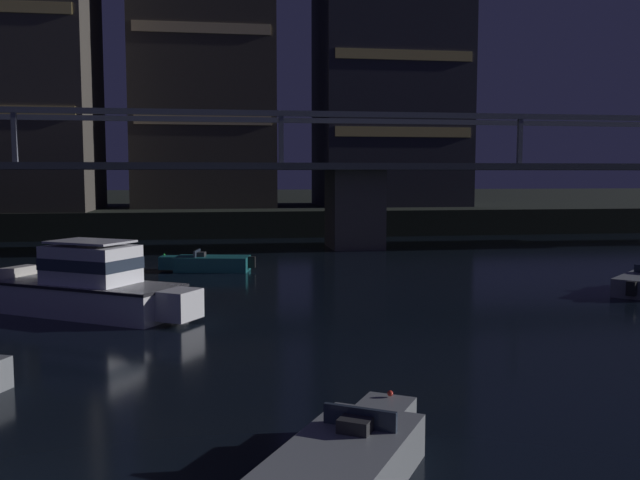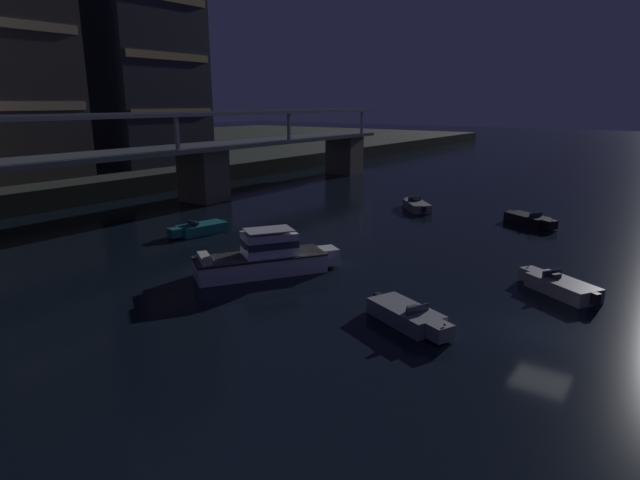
# 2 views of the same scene
# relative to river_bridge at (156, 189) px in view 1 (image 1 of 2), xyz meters

# --- Properties ---
(far_riverbank) EXTENTS (240.00, 80.00, 2.20)m
(far_riverbank) POSITION_rel_river_bridge_xyz_m (-0.00, 48.01, -3.14)
(far_riverbank) COLOR black
(far_riverbank) RESTS_ON ground
(river_bridge) EXTENTS (88.78, 6.40, 9.38)m
(river_bridge) POSITION_rel_river_bridge_xyz_m (0.00, 0.00, 0.00)
(river_bridge) COLOR #605B51
(river_bridge) RESTS_ON ground
(tower_east_tall) EXTENTS (13.75, 11.09, 34.89)m
(tower_east_tall) POSITION_rel_river_bridge_xyz_m (21.01, 18.59, 15.26)
(tower_east_tall) COLOR #282833
(tower_east_tall) RESTS_ON far_riverbank
(cabin_cruiser_near_left) EXTENTS (8.81, 6.66, 2.79)m
(cabin_cruiser_near_left) POSITION_rel_river_bridge_xyz_m (-0.97, -21.76, -3.19)
(cabin_cruiser_near_left) COLOR silver
(cabin_cruiser_near_left) RESTS_ON ground
(speedboat_near_center) EXTENTS (5.22, 2.55, 1.16)m
(speedboat_near_center) POSITION_rel_river_bridge_xyz_m (3.52, -10.69, -3.82)
(speedboat_near_center) COLOR #196066
(speedboat_near_center) RESTS_ON ground
(speedboat_mid_left) EXTENTS (3.72, 4.82, 1.16)m
(speedboat_mid_left) POSITION_rel_river_bridge_xyz_m (5.97, -37.51, -3.82)
(speedboat_mid_left) COLOR gray
(speedboat_mid_left) RESTS_ON ground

